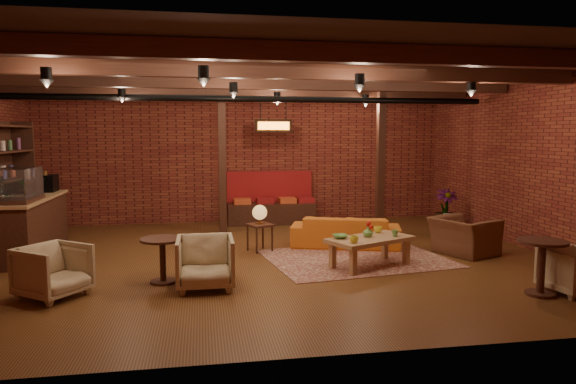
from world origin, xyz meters
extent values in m
plane|color=#3F230F|center=(0.00, 0.00, 0.00)|extent=(10.00, 10.00, 0.00)
cube|color=black|center=(0.00, 0.00, 3.20)|extent=(10.00, 8.00, 0.02)
cube|color=maroon|center=(0.00, 4.00, 1.60)|extent=(10.00, 0.02, 3.20)
cube|color=maroon|center=(0.00, -4.00, 1.60)|extent=(10.00, 0.02, 3.20)
cube|color=maroon|center=(5.00, 0.00, 1.60)|extent=(0.02, 8.00, 3.20)
cylinder|color=black|center=(0.00, 1.60, 2.85)|extent=(9.60, 0.12, 0.12)
cube|color=black|center=(-0.60, 2.60, 1.60)|extent=(0.16, 0.16, 3.20)
cube|color=black|center=(2.80, 2.00, 1.60)|extent=(0.16, 0.16, 3.20)
imported|color=#337F33|center=(-4.00, 1.20, 1.22)|extent=(0.35, 0.39, 0.30)
cube|color=orange|center=(0.60, 3.10, 2.35)|extent=(0.86, 0.06, 0.30)
cube|color=maroon|center=(1.58, -0.24, 0.01)|extent=(3.30, 2.71, 0.01)
imported|color=#C3611B|center=(1.66, 0.73, 0.30)|extent=(2.20, 1.38, 0.60)
cube|color=#A0744A|center=(1.64, -0.79, 0.45)|extent=(1.57, 1.22, 0.07)
cube|color=#A0744A|center=(1.21, -1.26, 0.21)|extent=(0.09, 0.09, 0.42)
cube|color=#A0744A|center=(2.28, -0.77, 0.21)|extent=(0.09, 0.09, 0.42)
cube|color=#A0744A|center=(1.01, -0.81, 0.21)|extent=(0.09, 0.09, 0.42)
cube|color=#A0744A|center=(2.07, -0.32, 0.21)|extent=(0.09, 0.09, 0.42)
imported|color=gold|center=(1.25, -1.16, 0.54)|extent=(0.19, 0.19, 0.11)
imported|color=#579644|center=(2.07, -0.78, 0.54)|extent=(0.15, 0.15, 0.11)
imported|color=gold|center=(1.90, -0.42, 0.54)|extent=(0.19, 0.19, 0.11)
imported|color=#579644|center=(1.14, -0.78, 0.51)|extent=(0.32, 0.32, 0.06)
imported|color=#579644|center=(1.62, -0.74, 0.55)|extent=(0.17, 0.17, 0.14)
sphere|color=red|center=(1.62, -0.74, 0.68)|extent=(0.10, 0.10, 0.10)
cube|color=black|center=(0.00, 0.64, 0.49)|extent=(0.54, 0.54, 0.04)
cylinder|color=black|center=(0.00, 0.64, 0.23)|extent=(0.04, 0.04, 0.47)
cylinder|color=olive|center=(0.00, 0.64, 0.52)|extent=(0.14, 0.14, 0.02)
cylinder|color=olive|center=(0.00, 0.64, 0.59)|extent=(0.04, 0.04, 0.20)
sphere|color=orange|center=(0.00, 0.64, 0.72)|extent=(0.27, 0.27, 0.27)
cylinder|color=black|center=(-1.63, -1.17, 0.64)|extent=(0.63, 0.63, 0.04)
cylinder|color=black|center=(-1.63, -1.17, 0.33)|extent=(0.09, 0.09, 0.62)
cylinder|color=black|center=(-1.63, -1.17, 0.02)|extent=(0.38, 0.38, 0.04)
imported|color=beige|center=(-3.01, -1.61, 0.39)|extent=(1.02, 1.03, 0.78)
imported|color=beige|center=(-1.02, -1.54, 0.41)|extent=(0.79, 0.74, 0.81)
imported|color=brown|center=(3.59, -0.24, 0.44)|extent=(1.00, 1.19, 0.89)
cube|color=black|center=(4.02, 1.36, 0.44)|extent=(0.53, 0.53, 0.04)
cylinder|color=black|center=(4.02, 1.36, 0.21)|extent=(0.04, 0.04, 0.42)
imported|color=black|center=(4.02, 1.36, 0.47)|extent=(0.22, 0.25, 0.02)
cylinder|color=black|center=(3.42, -2.61, 0.73)|extent=(0.64, 0.64, 0.04)
cylinder|color=black|center=(3.42, -2.61, 0.37)|extent=(0.10, 0.10, 0.70)
cylinder|color=black|center=(3.42, -2.61, 0.02)|extent=(0.38, 0.38, 0.04)
imported|color=beige|center=(3.89, -2.61, 0.34)|extent=(0.75, 0.71, 0.68)
imported|color=#4C7F4C|center=(4.40, 2.09, 1.38)|extent=(1.75, 1.75, 2.75)
camera|label=1|loc=(-1.05, -8.66, 2.15)|focal=32.00mm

